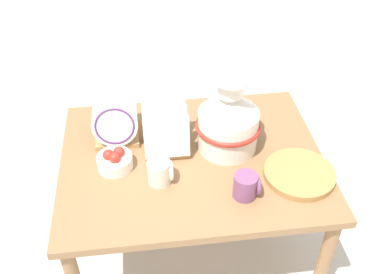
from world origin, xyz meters
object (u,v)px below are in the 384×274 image
Objects in this scene: ceramic_vase at (229,119)px; wicker_charger_stack at (299,174)px; mug_cream_glaze at (161,172)px; mug_plum_glaze at (247,186)px; dish_rack_round_plates at (116,123)px; fruit_bowl at (115,160)px; dish_rack_square_plates at (166,136)px.

wicker_charger_stack is at bearing -40.89° from ceramic_vase.
mug_cream_glaze is at bearing -149.44° from ceramic_vase.
wicker_charger_stack is 2.83× the size of mug_plum_glaze.
ceramic_vase reaches higher than mug_cream_glaze.
dish_rack_round_plates reaches higher than fruit_bowl.
dish_rack_round_plates is at bearing 87.31° from fruit_bowl.
mug_plum_glaze is 0.70× the size of fruit_bowl.
dish_rack_square_plates is at bearing 174.72° from ceramic_vase.
mug_cream_glaze reaches higher than wicker_charger_stack.
dish_rack_square_plates is 2.07× the size of mug_cream_glaze.
ceramic_vase is at bearing 30.56° from mug_cream_glaze.
mug_cream_glaze is at bearing -30.40° from fruit_bowl.
ceramic_vase is 1.65× the size of dish_rack_round_plates.
fruit_bowl is (-0.01, -0.18, -0.05)m from dish_rack_round_plates.
mug_cream_glaze is 1.00× the size of mug_plum_glaze.
mug_cream_glaze is (-0.04, -0.20, -0.02)m from dish_rack_square_plates.
dish_rack_round_plates reaches higher than wicker_charger_stack.
dish_rack_round_plates is 2.13× the size of mug_plum_glaze.
dish_rack_square_plates is at bearing 154.68° from wicker_charger_stack.
wicker_charger_stack is at bearing -11.45° from fruit_bowl.
mug_cream_glaze is 0.34m from mug_plum_glaze.
dish_rack_square_plates is at bearing 131.40° from mug_plum_glaze.
dish_rack_round_plates is (-0.48, 0.11, -0.06)m from ceramic_vase.
mug_plum_glaze is at bearing -39.54° from dish_rack_round_plates.
wicker_charger_stack is 0.25m from mug_plum_glaze.
mug_plum_glaze reaches higher than fruit_bowl.
ceramic_vase is 3.52× the size of mug_plum_glaze.
mug_plum_glaze is at bearing -162.76° from wicker_charger_stack.
ceramic_vase is 1.70× the size of dish_rack_square_plates.
dish_rack_round_plates is at bearing 155.50° from wicker_charger_stack.
mug_plum_glaze is (0.49, -0.41, -0.04)m from dish_rack_round_plates.
dish_rack_square_plates is at bearing 23.69° from fruit_bowl.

